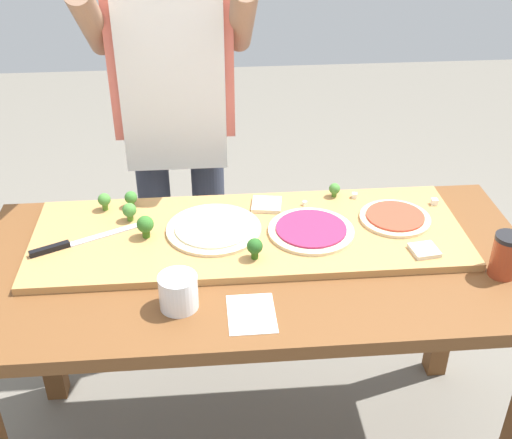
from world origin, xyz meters
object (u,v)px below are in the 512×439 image
Objects in this scene: pizza_whole_cheese_artichoke at (214,228)px; pizza_slice_far_left at (424,250)px; recipe_note at (251,314)px; broccoli_floret_front_left at (104,200)px; chefs_knife at (71,244)px; broccoli_floret_center_right at (129,211)px; sauce_jar at (505,255)px; pizza_slice_near_left at (267,205)px; cheese_crumble_a at (354,195)px; cheese_crumble_b at (434,202)px; broccoli_floret_front_right at (255,247)px; pizza_whole_beet_magenta at (311,230)px; cook_center at (175,101)px; broccoli_floret_front_mid at (335,189)px; flour_cup at (179,294)px; prep_table at (257,291)px; broccoli_floret_back_right at (131,198)px; cheese_crumble_c at (305,203)px; pizza_whole_tomato_red at (395,218)px; broccoli_floret_back_mid at (145,225)px.

pizza_whole_cheese_artichoke is 0.59m from pizza_slice_far_left.
broccoli_floret_front_left is at bearing 129.07° from recipe_note.
pizza_slice_far_left is 0.47× the size of recipe_note.
broccoli_floret_front_left reaches higher than chefs_knife.
sauce_jar is at bearing -18.02° from broccoli_floret_center_right.
cheese_crumble_a is (0.28, 0.03, 0.00)m from pizza_slice_near_left.
broccoli_floret_front_left is 1.01m from cheese_crumble_b.
chefs_knife is at bearing 168.30° from broccoli_floret_front_right.
pizza_whole_beet_magenta is at bearing 156.79° from pizza_slice_far_left.
pizza_whole_beet_magenta is 0.15× the size of cook_center.
flour_cup is at bearing -135.17° from broccoli_floret_front_mid.
prep_table is 0.22m from pizza_whole_cheese_artichoke.
sauce_jar is (1.00, -0.41, 0.01)m from broccoli_floret_back_right.
prep_table is 0.49m from broccoli_floret_back_right.
pizza_whole_beet_magenta is 4.08× the size of broccoli_floret_front_right.
recipe_note is (-0.08, -0.48, -0.03)m from pizza_slice_near_left.
sauce_jar is at bearing -11.46° from prep_table.
pizza_whole_cheese_artichoke is 0.42m from broccoli_floret_front_mid.
broccoli_floret_center_right reaches higher than cheese_crumble_b.
broccoli_floret_center_right is at bearing -175.14° from cheese_crumble_c.
pizza_whole_beet_magenta is at bearing -54.57° from pizza_slice_near_left.
cook_center is at bearing 102.06° from pizza_whole_cheese_artichoke.
cheese_crumble_a is 0.17m from cheese_crumble_c.
prep_table is 0.44m from broccoli_floret_center_right.
cheese_crumble_a is (-0.09, 0.14, 0.00)m from pizza_whole_tomato_red.
broccoli_floret_center_right is (-0.36, 0.20, 0.17)m from prep_table.
cheese_crumble_a reaches higher than pizza_slice_near_left.
broccoli_floret_center_right reaches higher than pizza_slice_near_left.
broccoli_floret_front_left is at bearing -172.15° from broccoli_floret_back_right.
cheese_crumble_c is at bearing 135.69° from pizza_slice_far_left.
chefs_knife is at bearing -176.54° from pizza_whole_tomato_red.
pizza_slice_near_left is at bearing -168.89° from broccoli_floret_front_mid.
pizza_whole_tomato_red is 0.80m from broccoli_floret_back_right.
broccoli_floret_center_right is at bearing -88.34° from broccoli_floret_back_right.
broccoli_floret_back_mid is (-0.36, -0.14, 0.03)m from pizza_slice_near_left.
broccoli_floret_front_left is 4.30× the size of cheese_crumble_c.
pizza_slice_near_left is 0.50m from pizza_slice_far_left.
pizza_slice_far_left is at bearing -16.17° from broccoli_floret_center_right.
prep_table is 0.54m from chefs_knife.
flour_cup is (0.30, -0.26, 0.01)m from chefs_knife.
cheese_crumble_b is (0.24, -0.06, 0.00)m from cheese_crumble_a.
pizza_whole_beet_magenta is 0.28m from pizza_whole_cheese_artichoke.
pizza_whole_beet_magenta and pizza_whole_tomato_red have the same top height.
pizza_slice_near_left is at bearing 78.42° from prep_table.
pizza_whole_beet_magenta is 0.32m from pizza_slice_far_left.
sauce_jar is 1.17m from cook_center.
pizza_whole_tomato_red is 13.13× the size of cheese_crumble_a.
pizza_slice_far_left is 0.73× the size of flour_cup.
broccoli_floret_front_right is 0.62m from cheese_crumble_b.
pizza_whole_tomato_red is at bearing -10.40° from broccoli_floret_back_right.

